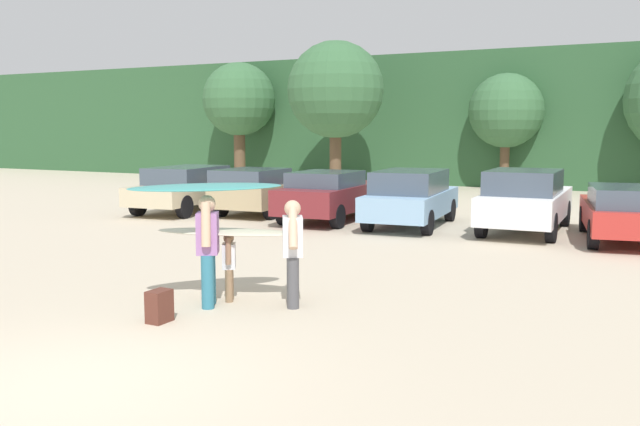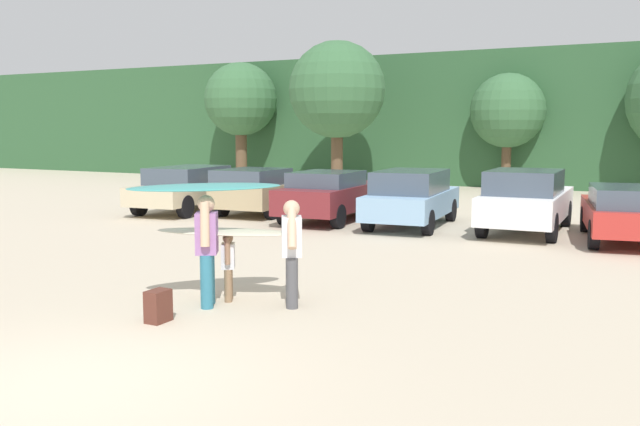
% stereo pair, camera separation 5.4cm
% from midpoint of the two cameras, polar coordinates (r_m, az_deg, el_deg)
% --- Properties ---
extents(ground_plane, '(120.00, 120.00, 0.00)m').
position_cam_midpoint_polar(ground_plane, '(7.92, -19.48, -13.11)').
color(ground_plane, beige).
extents(hillside_ridge, '(108.00, 12.00, 6.18)m').
position_cam_midpoint_polar(hillside_ridge, '(37.60, 19.29, 7.27)').
color(hillside_ridge, '#2D5633').
rests_on(hillside_ridge, ground_plane).
extents(tree_center_right, '(3.75, 3.75, 6.03)m').
position_cam_midpoint_polar(tree_center_right, '(36.02, -6.77, 9.27)').
color(tree_center_right, brown).
rests_on(tree_center_right, ground_plane).
extents(tree_far_right, '(4.26, 4.26, 6.49)m').
position_cam_midpoint_polar(tree_far_right, '(30.70, 1.25, 10.13)').
color(tree_far_right, brown).
rests_on(tree_far_right, ground_plane).
extents(tree_right, '(3.24, 3.24, 5.07)m').
position_cam_midpoint_polar(tree_right, '(31.37, 15.11, 8.15)').
color(tree_right, brown).
rests_on(tree_right, ground_plane).
extents(parked_car_champagne, '(2.35, 4.83, 1.45)m').
position_cam_midpoint_polar(parked_car_champagne, '(22.58, -10.99, 2.12)').
color(parked_car_champagne, beige).
rests_on(parked_car_champagne, ground_plane).
extents(parked_car_tan, '(2.16, 4.34, 1.45)m').
position_cam_midpoint_polar(parked_car_tan, '(21.66, -4.78, 1.94)').
color(parked_car_tan, tan).
rests_on(parked_car_tan, ground_plane).
extents(parked_car_maroon, '(2.05, 4.54, 1.45)m').
position_cam_midpoint_polar(parked_car_maroon, '(19.96, 0.78, 1.56)').
color(parked_car_maroon, maroon).
rests_on(parked_car_maroon, ground_plane).
extents(parked_car_sky_blue, '(2.17, 4.50, 1.55)m').
position_cam_midpoint_polar(parked_car_sky_blue, '(18.94, 7.45, 1.35)').
color(parked_car_sky_blue, '#84ADD1').
rests_on(parked_car_sky_blue, ground_plane).
extents(parked_car_white, '(2.00, 4.64, 1.63)m').
position_cam_midpoint_polar(parked_car_white, '(18.45, 16.57, 1.06)').
color(parked_car_white, white).
rests_on(parked_car_white, ground_plane).
extents(parked_car_red, '(2.51, 4.45, 1.36)m').
position_cam_midpoint_polar(parked_car_red, '(17.64, 23.94, 0.13)').
color(parked_car_red, '#B72D28').
rests_on(parked_car_red, ground_plane).
extents(person_adult, '(0.48, 0.60, 1.69)m').
position_cam_midpoint_polar(person_adult, '(10.46, -9.42, -2.54)').
color(person_adult, teal).
rests_on(person_adult, ground_plane).
extents(person_child, '(0.31, 0.42, 1.07)m').
position_cam_midpoint_polar(person_child, '(10.80, -7.68, -4.09)').
color(person_child, '#8C6B4C').
rests_on(person_child, ground_plane).
extents(person_companion, '(0.52, 0.74, 1.61)m').
position_cam_midpoint_polar(person_companion, '(10.34, -2.43, -2.80)').
color(person_companion, '#4C4C51').
rests_on(person_companion, ground_plane).
extents(surfboard_teal, '(2.07, 2.13, 0.12)m').
position_cam_midpoint_polar(surfboard_teal, '(10.43, -9.53, 2.13)').
color(surfboard_teal, teal).
extents(surfboard_cream, '(2.35, 1.26, 0.08)m').
position_cam_midpoint_polar(surfboard_cream, '(10.77, -7.86, -1.56)').
color(surfboard_cream, beige).
extents(backpack_dropped, '(0.24, 0.34, 0.45)m').
position_cam_midpoint_polar(backpack_dropped, '(9.87, -13.32, -7.53)').
color(backpack_dropped, '#592D23').
rests_on(backpack_dropped, ground_plane).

